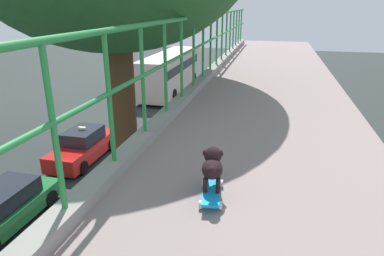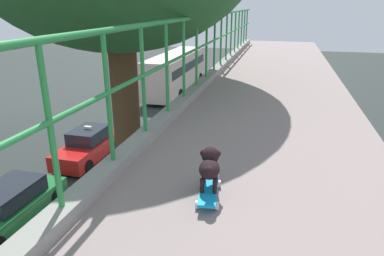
{
  "view_description": "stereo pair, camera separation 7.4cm",
  "coord_description": "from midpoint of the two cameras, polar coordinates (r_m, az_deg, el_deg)",
  "views": [
    {
      "loc": [
        1.13,
        -1.05,
        7.32
      ],
      "look_at": [
        0.3,
        2.44,
        6.03
      ],
      "focal_mm": 32.25,
      "sensor_mm": 36.0,
      "label": 1
    },
    {
      "loc": [
        1.2,
        -1.04,
        7.32
      ],
      "look_at": [
        0.3,
        2.44,
        6.03
      ],
      "focal_mm": 32.25,
      "sensor_mm": 36.0,
      "label": 2
    }
  ],
  "objects": [
    {
      "name": "small_dog",
      "position": [
        2.77,
        2.64,
        -6.07
      ],
      "size": [
        0.2,
        0.35,
        0.31
      ],
      "color": "black",
      "rests_on": "toy_skateboard"
    },
    {
      "name": "car_green_fourth",
      "position": [
        13.92,
        -28.98,
        -11.56
      ],
      "size": [
        1.88,
        4.44,
        1.39
      ],
      "color": "#1C6C30",
      "rests_on": "ground"
    },
    {
      "name": "toy_skateboard",
      "position": [
        2.84,
        2.52,
        -10.14
      ],
      "size": [
        0.23,
        0.55,
        0.09
      ],
      "color": "#1198DD",
      "rests_on": "overpass_deck"
    },
    {
      "name": "car_white_fifth",
      "position": [
        13.55,
        -12.27,
        -9.94
      ],
      "size": [
        1.88,
        3.95,
        1.49
      ],
      "color": "white",
      "rests_on": "ground"
    },
    {
      "name": "city_bus",
      "position": [
        30.56,
        -3.67,
        9.51
      ],
      "size": [
        2.64,
        11.17,
        3.28
      ],
      "color": "beige",
      "rests_on": "ground"
    },
    {
      "name": "car_red_taxi_sixth",
      "position": [
        17.87,
        -17.67,
        -2.89
      ],
      "size": [
        1.73,
        4.39,
        1.68
      ],
      "color": "red",
      "rests_on": "ground"
    }
  ]
}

